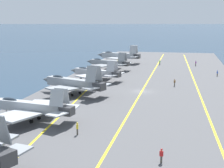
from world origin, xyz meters
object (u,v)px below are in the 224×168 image
at_px(crew_brown_vest, 175,82).
at_px(crew_purple_vest, 196,63).
at_px(parked_jet_second, 31,107).
at_px(crew_green_vest, 160,62).
at_px(crew_yellow_vest, 77,128).
at_px(crew_red_vest, 161,155).
at_px(parked_jet_third, 73,83).
at_px(parked_jet_fourth, 95,73).
at_px(parked_jet_fifth, 108,63).
at_px(crew_blue_vest, 217,73).
at_px(parked_jet_sixth, 119,56).

xyz_separation_m(crew_brown_vest, crew_purple_vest, (38.09, -6.14, 0.01)).
height_order(parked_jet_second, crew_green_vest, parked_jet_second).
relative_size(crew_purple_vest, crew_green_vest, 1.07).
distance_m(crew_yellow_vest, crew_red_vest, 14.26).
bearing_deg(parked_jet_third, parked_jet_fourth, -1.80).
distance_m(parked_jet_second, crew_brown_vest, 40.13).
height_order(parked_jet_fifth, crew_red_vest, parked_jet_fifth).
bearing_deg(crew_yellow_vest, crew_green_vest, -4.67).
distance_m(crew_green_vest, crew_red_vest, 84.40).
xyz_separation_m(parked_jet_third, crew_green_vest, (52.23, -15.08, -1.65)).
bearing_deg(parked_jet_fifth, parked_jet_third, -179.71).
bearing_deg(crew_green_vest, crew_brown_vest, -170.81).
distance_m(crew_blue_vest, crew_purple_vest, 21.39).
bearing_deg(parked_jet_fourth, parked_jet_sixth, 0.85).
height_order(crew_yellow_vest, crew_brown_vest, crew_yellow_vest).
bearing_deg(parked_jet_fourth, parked_jet_fifth, 2.20).
distance_m(parked_jet_fifth, parked_jet_sixth, 17.64).
distance_m(parked_jet_fourth, crew_yellow_vest, 42.93).
bearing_deg(parked_jet_sixth, crew_green_vest, -96.94).
relative_size(parked_jet_second, crew_red_vest, 9.23).
xyz_separation_m(parked_jet_sixth, crew_yellow_vest, (-78.79, -8.80, -1.80)).
distance_m(parked_jet_sixth, crew_yellow_vest, 79.30).
relative_size(parked_jet_sixth, crew_purple_vest, 8.99).
relative_size(parked_jet_third, crew_green_vest, 9.82).
distance_m(crew_brown_vest, crew_purple_vest, 38.58).
xyz_separation_m(crew_blue_vest, crew_red_vest, (-63.19, 11.71, 0.00)).
bearing_deg(parked_jet_sixth, crew_brown_vest, -152.10).
relative_size(parked_jet_third, crew_red_vest, 9.71).
xyz_separation_m(parked_jet_fifth, crew_blue_vest, (-5.21, -32.98, -1.42)).
bearing_deg(crew_purple_vest, crew_green_vest, 88.63).
bearing_deg(crew_green_vest, parked_jet_third, 163.90).
distance_m(parked_jet_second, crew_red_vest, 24.83).
relative_size(parked_jet_fifth, crew_red_vest, 8.85).
bearing_deg(crew_red_vest, crew_purple_vest, -4.33).
xyz_separation_m(crew_purple_vest, crew_red_vest, (-83.89, 6.35, -0.06)).
bearing_deg(crew_yellow_vest, parked_jet_fourth, 11.09).
bearing_deg(crew_blue_vest, parked_jet_fifth, 81.03).
bearing_deg(crew_red_vest, crew_brown_vest, -0.26).
relative_size(crew_blue_vest, crew_purple_vest, 0.94).
height_order(crew_yellow_vest, crew_purple_vest, crew_purple_vest).
bearing_deg(parked_jet_fourth, crew_yellow_vest, -168.91).
xyz_separation_m(crew_blue_vest, crew_purple_vest, (20.71, 5.35, 0.06)).
height_order(parked_jet_fourth, crew_brown_vest, parked_jet_fourth).
distance_m(crew_blue_vest, crew_brown_vest, 20.84).
distance_m(parked_jet_fifth, crew_brown_vest, 31.20).
height_order(parked_jet_third, crew_yellow_vest, parked_jet_third).
relative_size(parked_jet_fourth, crew_yellow_vest, 8.58).
height_order(parked_jet_third, parked_jet_fourth, parked_jet_third).
xyz_separation_m(parked_jet_sixth, crew_green_vest, (-1.84, -15.08, -1.87)).
xyz_separation_m(crew_yellow_vest, crew_brown_vest, (38.57, -12.49, -0.00)).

